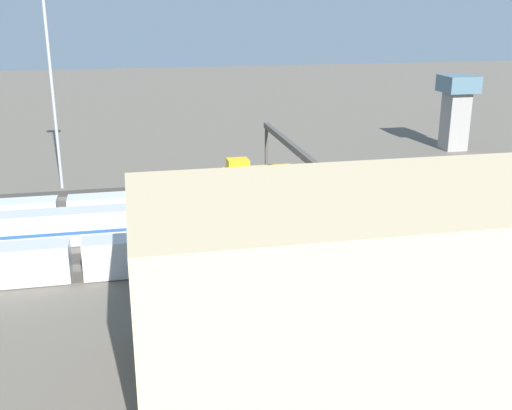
# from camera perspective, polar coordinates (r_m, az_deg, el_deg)

# --- Properties ---
(ground_plane) EXTENTS (400.00, 400.00, 0.00)m
(ground_plane) POSITION_cam_1_polar(r_m,az_deg,el_deg) (80.59, 3.51, -0.76)
(ground_plane) COLOR #60594F
(track_bed_0) EXTENTS (140.00, 2.80, 0.12)m
(track_bed_0) POSITION_cam_1_polar(r_m,az_deg,el_deg) (94.45, 1.11, 2.15)
(track_bed_0) COLOR #3D3833
(track_bed_0) RESTS_ON ground_plane
(track_bed_1) EXTENTS (140.00, 2.80, 0.12)m
(track_bed_1) POSITION_cam_1_polar(r_m,az_deg,el_deg) (89.79, 1.83, 1.29)
(track_bed_1) COLOR #4C443D
(track_bed_1) RESTS_ON ground_plane
(track_bed_2) EXTENTS (140.00, 2.80, 0.12)m
(track_bed_2) POSITION_cam_1_polar(r_m,az_deg,el_deg) (85.16, 2.62, 0.34)
(track_bed_2) COLOR #3D3833
(track_bed_2) RESTS_ON ground_plane
(track_bed_3) EXTENTS (140.00, 2.80, 0.12)m
(track_bed_3) POSITION_cam_1_polar(r_m,az_deg,el_deg) (80.57, 3.51, -0.72)
(track_bed_3) COLOR #4C443D
(track_bed_3) RESTS_ON ground_plane
(track_bed_4) EXTENTS (140.00, 2.80, 0.12)m
(track_bed_4) POSITION_cam_1_polar(r_m,az_deg,el_deg) (76.04, 4.50, -1.90)
(track_bed_4) COLOR #4C443D
(track_bed_4) RESTS_ON ground_plane
(track_bed_5) EXTENTS (140.00, 2.80, 0.12)m
(track_bed_5) POSITION_cam_1_polar(r_m,az_deg,el_deg) (71.57, 5.62, -3.24)
(track_bed_5) COLOR #3D3833
(track_bed_5) RESTS_ON ground_plane
(track_bed_6) EXTENTS (140.00, 2.80, 0.12)m
(track_bed_6) POSITION_cam_1_polar(r_m,az_deg,el_deg) (67.18, 6.89, -4.75)
(track_bed_6) COLOR #4C443D
(track_bed_6) RESTS_ON ground_plane
(train_on_track_3) EXTENTS (95.60, 3.00, 3.80)m
(train_on_track_3) POSITION_cam_1_polar(r_m,az_deg,el_deg) (78.91, 0.35, 0.41)
(train_on_track_3) COLOR silver
(train_on_track_3) RESTS_ON ground_plane
(train_on_track_6) EXTENTS (139.00, 3.00, 4.40)m
(train_on_track_6) POSITION_cam_1_polar(r_m,az_deg,el_deg) (65.45, 4.12, -3.39)
(train_on_track_6) COLOR #1E6B9E
(train_on_track_6) RESTS_ON ground_plane
(train_on_track_5) EXTENTS (71.40, 3.00, 5.00)m
(train_on_track_5) POSITION_cam_1_polar(r_m,az_deg,el_deg) (77.34, 17.75, -0.39)
(train_on_track_5) COLOR #B7BABF
(train_on_track_5) RESTS_ON ground_plane
(train_on_track_1) EXTENTS (10.00, 3.00, 5.00)m
(train_on_track_1) POSITION_cam_1_polar(r_m,az_deg,el_deg) (88.59, 0.05, 2.48)
(train_on_track_1) COLOR gold
(train_on_track_1) RESTS_ON ground_plane
(train_on_track_4) EXTENTS (47.20, 3.06, 3.80)m
(train_on_track_4) POSITION_cam_1_polar(r_m,az_deg,el_deg) (72.62, -8.53, -1.40)
(train_on_track_4) COLOR #B7BABF
(train_on_track_4) RESTS_ON ground_plane
(light_mast_0) EXTENTS (2.80, 0.70, 32.61)m
(light_mast_0) POSITION_cam_1_polar(r_m,az_deg,el_deg) (92.57, -18.67, 13.62)
(light_mast_0) COLOR #9EA0A5
(light_mast_0) RESTS_ON ground_plane
(signal_gantry) EXTENTS (0.70, 35.00, 8.80)m
(signal_gantry) POSITION_cam_1_polar(r_m,az_deg,el_deg) (78.52, 3.76, 4.55)
(signal_gantry) COLOR #4C4742
(signal_gantry) RESTS_ON ground_plane
(maintenance_shed) EXTENTS (46.38, 16.82, 13.86)m
(maintenance_shed) POSITION_cam_1_polar(r_m,az_deg,el_deg) (47.87, 17.77, -6.26)
(maintenance_shed) COLOR tan
(maintenance_shed) RESTS_ON ground_plane
(control_tower) EXTENTS (6.00, 6.00, 13.69)m
(control_tower) POSITION_cam_1_polar(r_m,az_deg,el_deg) (120.62, 18.02, 8.62)
(control_tower) COLOR gray
(control_tower) RESTS_ON ground_plane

